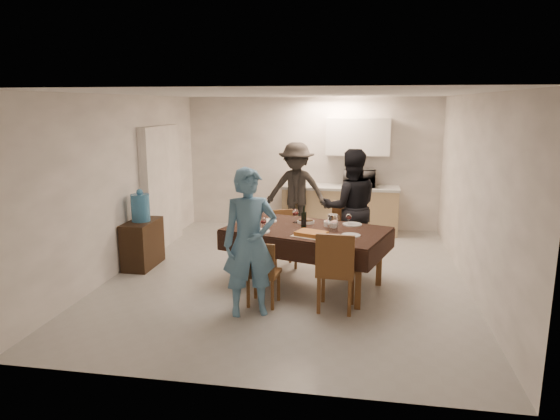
{
  "coord_description": "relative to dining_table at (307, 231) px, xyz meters",
  "views": [
    {
      "loc": [
        1.05,
        -6.88,
        2.47
      ],
      "look_at": [
        -0.08,
        -0.3,
        1.04
      ],
      "focal_mm": 32.0,
      "sensor_mm": 36.0,
      "label": 1
    }
  ],
  "objects": [
    {
      "name": "savoury_tart",
      "position": [
        0.1,
        -0.38,
        0.06
      ],
      "size": [
        0.53,
        0.47,
        0.05
      ],
      "primitive_type": "cube",
      "rotation": [
        0.0,
        0.0,
        -0.37
      ],
      "color": "#BB7537",
      "rests_on": "dining_table"
    },
    {
      "name": "plate_near_right",
      "position": [
        0.6,
        -0.3,
        0.04
      ],
      "size": [
        0.24,
        0.24,
        0.01
      ],
      "primitive_type": "cylinder",
      "color": "silver",
      "rests_on": "dining_table"
    },
    {
      "name": "wall_back",
      "position": [
        -0.3,
        3.36,
        0.52
      ],
      "size": [
        5.0,
        0.02,
        2.6
      ],
      "primitive_type": "cube",
      "color": "white",
      "rests_on": "floor"
    },
    {
      "name": "chair_near_left",
      "position": [
        -0.45,
        -0.83,
        -0.27
      ],
      "size": [
        0.41,
        0.41,
        0.45
      ],
      "rotation": [
        0.0,
        0.0,
        -0.07
      ],
      "color": "brown",
      "rests_on": "floor"
    },
    {
      "name": "wall_left",
      "position": [
        -2.8,
        0.36,
        0.52
      ],
      "size": [
        0.02,
        6.0,
        2.6
      ],
      "primitive_type": "cube",
      "color": "white",
      "rests_on": "floor"
    },
    {
      "name": "microwave",
      "position": [
        0.65,
        3.04,
        0.3
      ],
      "size": [
        0.6,
        0.41,
        0.33
      ],
      "primitive_type": "imported",
      "rotation": [
        0.0,
        0.0,
        3.14
      ],
      "color": "white",
      "rests_on": "kitchen_worktop"
    },
    {
      "name": "dining_table",
      "position": [
        0.0,
        0.0,
        0.0
      ],
      "size": [
        2.35,
        1.78,
        0.81
      ],
      "rotation": [
        0.0,
        0.0,
        -0.3
      ],
      "color": "black",
      "rests_on": "floor"
    },
    {
      "name": "chair_far_left",
      "position": [
        -0.45,
        0.67,
        -0.25
      ],
      "size": [
        0.51,
        0.53,
        0.46
      ],
      "rotation": [
        0.0,
        0.0,
        3.56
      ],
      "color": "brown",
      "rests_on": "floor"
    },
    {
      "name": "plate_far_left",
      "position": [
        -0.6,
        0.3,
        0.05
      ],
      "size": [
        0.26,
        0.26,
        0.01
      ],
      "primitive_type": "cylinder",
      "color": "silver",
      "rests_on": "dining_table"
    },
    {
      "name": "kitchen_worktop",
      "position": [
        0.3,
        3.04,
        0.11
      ],
      "size": [
        2.24,
        0.64,
        0.05
      ],
      "primitive_type": "cube",
      "color": "#B1B2AD",
      "rests_on": "kitchen_base_cabinet"
    },
    {
      "name": "wall_right",
      "position": [
        2.2,
        0.36,
        0.52
      ],
      "size": [
        0.02,
        6.0,
        2.6
      ],
      "primitive_type": "cube",
      "color": "white",
      "rests_on": "floor"
    },
    {
      "name": "kitchen_base_cabinet",
      "position": [
        0.3,
        3.04,
        -0.35
      ],
      "size": [
        2.2,
        0.6,
        0.86
      ],
      "primitive_type": "cube",
      "color": "tan",
      "rests_on": "floor"
    },
    {
      "name": "wine_glass_a",
      "position": [
        -0.55,
        -0.25,
        0.13
      ],
      "size": [
        0.08,
        0.08,
        0.19
      ],
      "primitive_type": null,
      "color": "white",
      "rests_on": "dining_table"
    },
    {
      "name": "water_jug",
      "position": [
        -2.58,
        0.4,
        0.15
      ],
      "size": [
        0.28,
        0.28,
        0.42
      ],
      "primitive_type": "cylinder",
      "color": "#4491C8",
      "rests_on": "console"
    },
    {
      "name": "upper_cabinet",
      "position": [
        0.6,
        3.18,
        1.07
      ],
      "size": [
        1.2,
        0.34,
        0.7
      ],
      "primitive_type": "cube",
      "color": "white",
      "rests_on": "wall_back"
    },
    {
      "name": "salad_bowl",
      "position": [
        0.3,
        0.18,
        0.07
      ],
      "size": [
        0.17,
        0.17,
        0.07
      ],
      "primitive_type": "cylinder",
      "color": "silver",
      "rests_on": "dining_table"
    },
    {
      "name": "ceiling",
      "position": [
        -0.3,
        0.36,
        1.82
      ],
      "size": [
        5.0,
        6.0,
        0.02
      ],
      "primitive_type": "cube",
      "color": "white",
      "rests_on": "wall_back"
    },
    {
      "name": "person_far",
      "position": [
        0.55,
        1.05,
        0.13
      ],
      "size": [
        1.01,
        0.86,
        1.81
      ],
      "primitive_type": "imported",
      "rotation": [
        0.0,
        0.0,
        3.36
      ],
      "color": "black",
      "rests_on": "floor"
    },
    {
      "name": "plate_far_right",
      "position": [
        0.6,
        0.3,
        0.05
      ],
      "size": [
        0.27,
        0.27,
        0.02
      ],
      "primitive_type": "cylinder",
      "color": "silver",
      "rests_on": "dining_table"
    },
    {
      "name": "wine_glass_b",
      "position": [
        0.55,
        0.25,
        0.12
      ],
      "size": [
        0.08,
        0.08,
        0.17
      ],
      "primitive_type": null,
      "color": "white",
      "rests_on": "dining_table"
    },
    {
      "name": "stub_partition",
      "position": [
        -2.72,
        1.56,
        0.27
      ],
      "size": [
        0.15,
        1.4,
        2.1
      ],
      "primitive_type": "cube",
      "color": "white",
      "rests_on": "floor"
    },
    {
      "name": "console",
      "position": [
        -2.58,
        0.4,
        -0.42
      ],
      "size": [
        0.39,
        0.77,
        0.72
      ],
      "primitive_type": "cube",
      "color": "black",
      "rests_on": "floor"
    },
    {
      "name": "wine_glass_c",
      "position": [
        -0.2,
        0.3,
        0.14
      ],
      "size": [
        0.09,
        0.09,
        0.2
      ],
      "primitive_type": null,
      "color": "white",
      "rests_on": "dining_table"
    },
    {
      "name": "water_pitcher",
      "position": [
        0.35,
        -0.05,
        0.14
      ],
      "size": [
        0.14,
        0.14,
        0.21
      ],
      "primitive_type": "cylinder",
      "color": "white",
      "rests_on": "dining_table"
    },
    {
      "name": "wine_bottle",
      "position": [
        -0.05,
        0.05,
        0.19
      ],
      "size": [
        0.07,
        0.07,
        0.3
      ],
      "primitive_type": null,
      "color": "black",
      "rests_on": "dining_table"
    },
    {
      "name": "floor",
      "position": [
        -0.3,
        0.36,
        -0.78
      ],
      "size": [
        5.0,
        6.0,
        0.02
      ],
      "primitive_type": "cube",
      "color": "#A7A8A3",
      "rests_on": "ground"
    },
    {
      "name": "person_kitchen",
      "position": [
        -0.5,
        2.59,
        0.11
      ],
      "size": [
        1.14,
        0.66,
        1.77
      ],
      "primitive_type": "imported",
      "color": "black",
      "rests_on": "floor"
    },
    {
      "name": "wall_front",
      "position": [
        -0.3,
        -2.64,
        0.52
      ],
      "size": [
        5.0,
        0.02,
        2.6
      ],
      "primitive_type": "cube",
      "color": "white",
      "rests_on": "floor"
    },
    {
      "name": "person_near",
      "position": [
        -0.55,
        -1.05,
        0.1
      ],
      "size": [
        0.75,
        0.63,
        1.76
      ],
      "primitive_type": "imported",
      "rotation": [
        0.0,
        0.0,
        0.38
      ],
      "color": "#578AB0",
      "rests_on": "floor"
    },
    {
      "name": "plate_near_left",
      "position": [
        -0.6,
        -0.3,
        0.05
      ],
      "size": [
        0.29,
        0.29,
        0.02
      ],
      "primitive_type": "cylinder",
      "color": "silver",
      "rests_on": "dining_table"
    },
    {
      "name": "chair_near_right",
      "position": [
        0.45,
        -0.84,
        -0.17
      ],
      "size": [
        0.48,
        0.48,
        0.54
      ],
      "rotation": [
        0.0,
        0.0,
        -0.06
      ],
      "color": "brown",
      "rests_on": "floor"
    },
    {
      "name": "chair_far_right",
      "position": [
        0.45,
        0.65,
        -0.16
      ],
      "size": [
        0.56,
        0.57,
        0.55
      ],
      "rotation": [
        0.0,
        0.0,
        2.9
      ],
      "color": "brown",
      "rests_on": "floor"
    },
    {
      "name": "mushroom_dish",
      "position": [
        -0.05,
        0.28,
        0.06
      ],
      "size": [
        0.22,
        0.22,
        0.04
      ],
      "primitive_type": "cylinder",
      "color": "silver",
      "rests_on": "dining_table"
    }
  ]
}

